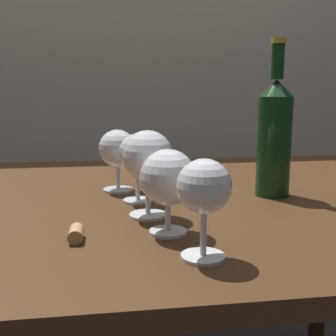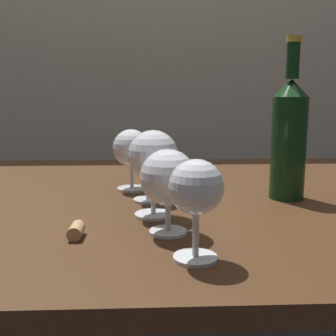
# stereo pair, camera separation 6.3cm
# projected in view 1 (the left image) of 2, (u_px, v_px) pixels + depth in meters

# --- Properties ---
(back_wall) EXTENTS (5.00, 0.08, 2.60)m
(back_wall) POSITION_uv_depth(u_px,v_px,m) (126.00, 12.00, 1.92)
(back_wall) COLOR #B2A893
(back_wall) RESTS_ON ground_plane
(dining_table) EXTENTS (1.40, 0.97, 0.71)m
(dining_table) POSITION_uv_depth(u_px,v_px,m) (156.00, 228.00, 0.92)
(dining_table) COLOR #472B16
(dining_table) RESTS_ON ground_plane
(wine_glass_pinot) EXTENTS (0.07, 0.07, 0.13)m
(wine_glass_pinot) POSITION_uv_depth(u_px,v_px,m) (204.00, 189.00, 0.54)
(wine_glass_pinot) COLOR white
(wine_glass_pinot) RESTS_ON dining_table
(wine_glass_white) EXTENTS (0.09, 0.09, 0.13)m
(wine_glass_white) POSITION_uv_depth(u_px,v_px,m) (168.00, 179.00, 0.64)
(wine_glass_white) COLOR white
(wine_glass_white) RESTS_ON dining_table
(wine_glass_rose) EXTENTS (0.09, 0.09, 0.15)m
(wine_glass_rose) POSITION_uv_depth(u_px,v_px,m) (148.00, 157.00, 0.72)
(wine_glass_rose) COLOR white
(wine_glass_rose) RESTS_ON dining_table
(wine_glass_chardonnay) EXTENTS (0.07, 0.07, 0.14)m
(wine_glass_chardonnay) POSITION_uv_depth(u_px,v_px,m) (137.00, 154.00, 0.82)
(wine_glass_chardonnay) COLOR white
(wine_glass_chardonnay) RESTS_ON dining_table
(wine_glass_cabernet) EXTENTS (0.08, 0.08, 0.14)m
(wine_glass_cabernet) POSITION_uv_depth(u_px,v_px,m) (117.00, 150.00, 0.92)
(wine_glass_cabernet) COLOR white
(wine_glass_cabernet) RESTS_ON dining_table
(wine_bottle) EXTENTS (0.07, 0.07, 0.33)m
(wine_bottle) POSITION_uv_depth(u_px,v_px,m) (274.00, 135.00, 0.87)
(wine_bottle) COLOR #143819
(wine_bottle) RESTS_ON dining_table
(cork) EXTENTS (0.02, 0.04, 0.02)m
(cork) POSITION_uv_depth(u_px,v_px,m) (76.00, 234.00, 0.62)
(cork) COLOR tan
(cork) RESTS_ON dining_table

